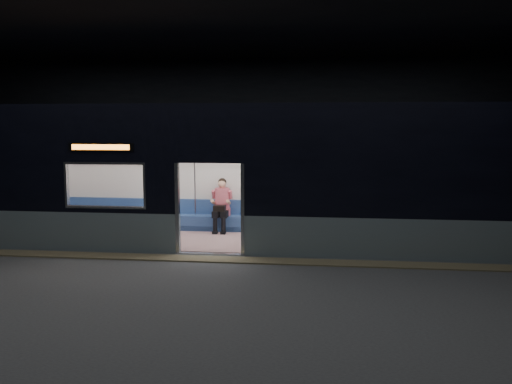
# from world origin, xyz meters

# --- Properties ---
(station_floor) EXTENTS (24.00, 14.00, 0.01)m
(station_floor) POSITION_xyz_m (0.00, 0.00, -0.01)
(station_floor) COLOR #47494C
(station_floor) RESTS_ON ground
(station_envelope) EXTENTS (24.00, 14.00, 5.00)m
(station_envelope) POSITION_xyz_m (0.00, 0.00, 3.66)
(station_envelope) COLOR black
(station_envelope) RESTS_ON station_floor
(tactile_strip) EXTENTS (22.80, 0.50, 0.03)m
(tactile_strip) POSITION_xyz_m (0.00, 0.55, 0.01)
(tactile_strip) COLOR #8C7F59
(tactile_strip) RESTS_ON station_floor
(metro_car) EXTENTS (18.00, 3.04, 3.35)m
(metro_car) POSITION_xyz_m (-0.00, 2.54, 1.85)
(metro_car) COLOR gray
(metro_car) RESTS_ON station_floor
(passenger) EXTENTS (0.42, 0.72, 1.42)m
(passenger) POSITION_xyz_m (-0.20, 3.55, 0.82)
(passenger) COLOR black
(passenger) RESTS_ON metro_car
(handbag) EXTENTS (0.36, 0.32, 0.15)m
(handbag) POSITION_xyz_m (-0.21, 3.31, 0.69)
(handbag) COLOR black
(handbag) RESTS_ON passenger
(transit_map) EXTENTS (1.04, 0.03, 0.67)m
(transit_map) POSITION_xyz_m (1.43, 3.85, 1.49)
(transit_map) COLOR white
(transit_map) RESTS_ON metro_car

